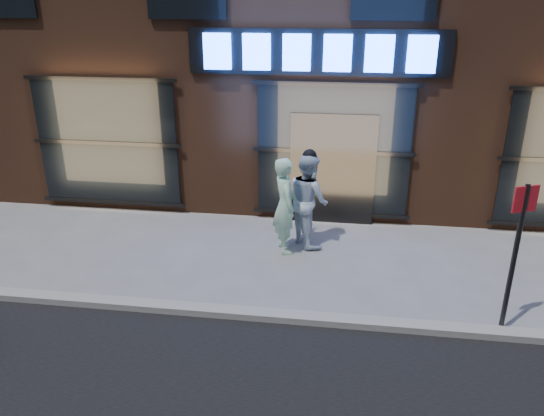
{
  "coord_description": "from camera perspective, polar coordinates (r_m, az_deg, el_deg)",
  "views": [
    {
      "loc": [
        0.22,
        -6.89,
        4.68
      ],
      "look_at": [
        -0.97,
        1.6,
        1.2
      ],
      "focal_mm": 35.0,
      "sensor_mm": 36.0,
      "label": 1
    }
  ],
  "objects": [
    {
      "name": "curb",
      "position": [
        8.29,
        5.23,
        -11.85
      ],
      "size": [
        60.0,
        0.25,
        0.12
      ],
      "primitive_type": "cube",
      "color": "gray",
      "rests_on": "ground"
    },
    {
      "name": "man_bowtie",
      "position": [
        10.06,
        1.4,
        0.25
      ],
      "size": [
        0.66,
        0.8,
        1.88
      ],
      "primitive_type": "imported",
      "rotation": [
        0.0,
        0.0,
        1.94
      ],
      "color": "#B9F4DB",
      "rests_on": "ground"
    },
    {
      "name": "man_cap",
      "position": [
        10.4,
        3.94,
        0.91
      ],
      "size": [
        1.09,
        1.14,
        1.86
      ],
      "primitive_type": "imported",
      "rotation": [
        0.0,
        0.0,
        2.15
      ],
      "color": "white",
      "rests_on": "ground"
    },
    {
      "name": "sign_post",
      "position": [
        8.14,
        24.8,
        -3.8
      ],
      "size": [
        0.35,
        0.17,
        2.32
      ],
      "rotation": [
        0.0,
        0.0,
        0.4
      ],
      "color": "#262628",
      "rests_on": "ground"
    },
    {
      "name": "ground",
      "position": [
        8.33,
        5.21,
        -12.19
      ],
      "size": [
        90.0,
        90.0,
        0.0
      ],
      "primitive_type": "plane",
      "color": "slate",
      "rests_on": "ground"
    }
  ]
}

